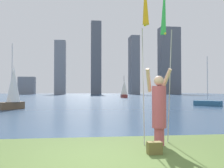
% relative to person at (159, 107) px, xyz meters
% --- Properties ---
extents(ground, '(120.00, 138.00, 0.12)m').
position_rel_person_xyz_m(ground, '(-1.49, 49.67, -1.01)').
color(ground, '#4C662D').
extents(person, '(0.71, 0.52, 1.93)m').
position_rel_person_xyz_m(person, '(0.00, 0.00, 0.00)').
color(person, '#B24C59').
rests_on(person, ground).
extents(kite_flag_left, '(0.16, 0.47, 4.22)m').
position_rel_person_xyz_m(kite_flag_left, '(-0.35, -0.02, 2.55)').
color(kite_flag_left, '#B2B2B7').
rests_on(kite_flag_left, ground).
extents(kite_flag_right, '(0.16, 0.76, 4.47)m').
position_rel_person_xyz_m(kite_flag_right, '(0.35, 0.60, 2.66)').
color(kite_flag_right, '#B2B2B7').
rests_on(kite_flag_right, ground).
extents(bag, '(0.31, 0.20, 0.26)m').
position_rel_person_xyz_m(bag, '(-0.38, -0.87, -0.82)').
color(bag, olive).
rests_on(bag, ground).
extents(sailboat_2, '(1.67, 1.84, 4.82)m').
position_rel_person_xyz_m(sailboat_2, '(-6.71, 13.90, 0.62)').
color(sailboat_2, brown).
rests_on(sailboat_2, ground).
extents(sailboat_4, '(1.27, 2.53, 4.25)m').
position_rel_person_xyz_m(sailboat_4, '(6.79, 43.80, 0.58)').
color(sailboat_4, maroon).
rests_on(sailboat_4, ground).
extents(sailboat_5, '(1.95, 2.28, 4.40)m').
position_rel_person_xyz_m(sailboat_5, '(9.41, 15.94, -0.65)').
color(sailboat_5, '#2D6084').
rests_on(sailboat_5, ground).
extents(skyline_tower_1, '(5.72, 3.94, 6.25)m').
position_rel_person_xyz_m(skyline_tower_1, '(-20.11, 92.78, 2.17)').
color(skyline_tower_1, gray).
rests_on(skyline_tower_1, ground).
extents(skyline_tower_2, '(3.89, 5.69, 19.18)m').
position_rel_person_xyz_m(skyline_tower_2, '(-8.25, 91.46, 8.64)').
color(skyline_tower_2, gray).
rests_on(skyline_tower_2, ground).
extents(skyline_tower_3, '(3.59, 3.73, 26.29)m').
position_rel_person_xyz_m(skyline_tower_3, '(4.58, 89.93, 12.20)').
color(skyline_tower_3, '#565B66').
rests_on(skyline_tower_3, ground).
extents(skyline_tower_4, '(3.09, 6.00, 20.85)m').
position_rel_person_xyz_m(skyline_tower_4, '(18.14, 87.97, 9.48)').
color(skyline_tower_4, slate).
rests_on(skyline_tower_4, ground).
extents(skyline_tower_5, '(7.63, 4.80, 25.09)m').
position_rel_person_xyz_m(skyline_tower_5, '(32.33, 90.86, 11.60)').
color(skyline_tower_5, '#565B66').
rests_on(skyline_tower_5, ground).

